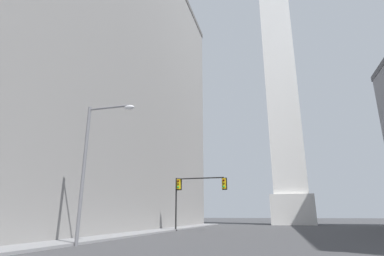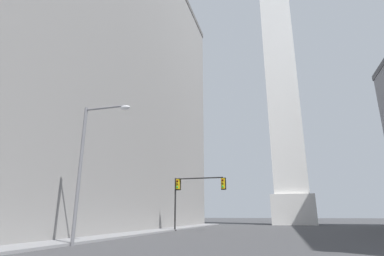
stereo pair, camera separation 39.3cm
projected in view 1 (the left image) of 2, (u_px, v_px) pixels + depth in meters
name	position (u px, v px, depth m)	size (l,w,h in m)	color
sidewalk_left	(108.00, 235.00, 24.20)	(5.00, 67.55, 0.15)	gray
building_left	(89.00, 73.00, 40.29)	(19.66, 49.61, 40.14)	gray
obelisk	(277.00, 41.00, 63.90)	(7.39, 7.39, 77.66)	silver
traffic_light_mid_left	(193.00, 189.00, 33.29)	(5.98, 0.52, 5.71)	black
street_lamp	(92.00, 156.00, 17.64)	(3.14, 0.36, 8.08)	slate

